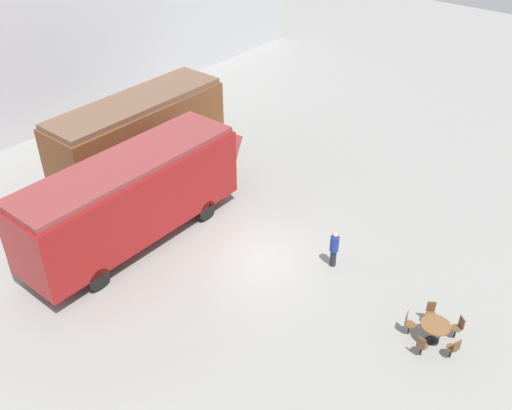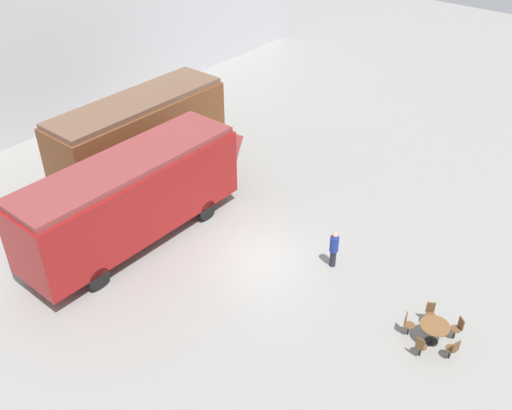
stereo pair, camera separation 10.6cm
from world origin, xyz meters
name	(u,v)px [view 2 (the right image)]	position (x,y,z in m)	size (l,w,h in m)	color
ground_plane	(262,257)	(0.00, 0.00, 0.00)	(80.00, 80.00, 0.00)	gray
backdrop_wall	(15,56)	(0.00, 15.92, 4.50)	(44.00, 0.15, 9.00)	silver
passenger_coach_wooden	(139,127)	(1.61, 8.84, 2.23)	(8.92, 2.71, 3.65)	brown
streamlined_locomotive	(147,187)	(-1.56, 4.70, 2.12)	(11.46, 2.70, 3.70)	maroon
cafe_table_near	(434,328)	(0.17, -7.09, 0.62)	(0.97, 0.97, 0.76)	black
cafe_chair_0	(430,312)	(0.88, -6.62, 0.51)	(0.40, 0.40, 0.87)	black
cafe_chair_1	(407,323)	(-0.06, -6.26, 0.51)	(0.36, 0.38, 0.87)	black
cafe_chair_2	(421,346)	(-0.69, -7.05, 0.51)	(0.36, 0.36, 0.87)	black
cafe_chair_3	(453,349)	(-0.14, -7.89, 0.51)	(0.38, 0.39, 0.87)	black
cafe_chair_4	(458,327)	(0.83, -7.63, 0.51)	(0.41, 0.40, 0.87)	black
visitor_person	(334,248)	(1.34, -2.42, 0.85)	(0.34, 0.34, 1.57)	#262633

